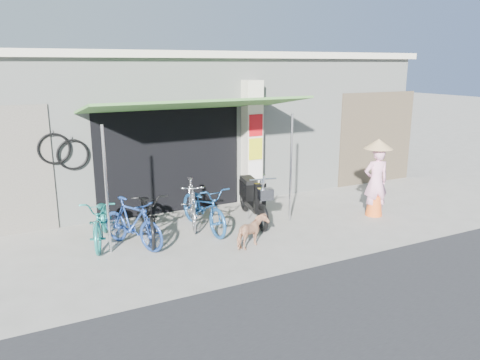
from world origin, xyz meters
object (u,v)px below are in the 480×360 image
bike_teal (102,220)px  bike_silver (192,203)px  bike_black (148,214)px  nun (376,178)px  bike_navy (204,207)px  street_dog (252,232)px  moped (253,198)px  bike_blue (133,223)px

bike_teal → bike_silver: bearing=21.7°
bike_black → nun: nun is taller
bike_teal → bike_navy: 2.05m
bike_black → nun: size_ratio=1.09×
bike_teal → nun: bearing=6.3°
street_dog → nun: (3.41, 0.44, 0.57)m
bike_silver → street_dog: 1.78m
moped → bike_teal: bearing=-170.0°
moped → bike_silver: bearing=-179.9°
bike_navy → bike_silver: bearing=103.8°
bike_blue → bike_silver: (1.43, 0.63, 0.03)m
bike_silver → bike_navy: bearing=-54.2°
bike_blue → bike_black: 0.49m
bike_teal → moped: moped is taller
bike_teal → bike_blue: size_ratio=1.14×
bike_blue → bike_black: (0.38, 0.31, 0.03)m
bike_blue → bike_navy: size_ratio=0.85×
bike_blue → bike_teal: bearing=109.0°
bike_navy → moped: moped is taller
bike_teal → street_dog: bearing=-14.8°
bike_teal → bike_black: (0.87, -0.15, 0.04)m
bike_black → moped: size_ratio=0.98×
bike_black → bike_navy: bearing=7.3°
bike_navy → moped: 1.20m
bike_silver → street_dog: bike_silver is taller
bike_silver → nun: (3.96, -1.24, 0.37)m
bike_teal → bike_black: bearing=6.9°
bike_navy → bike_black: bearing=172.9°
moped → nun: (2.64, -0.96, 0.36)m
bike_black → moped: bearing=10.4°
bike_blue → bike_silver: bike_silver is taller
bike_teal → bike_silver: 1.92m
bike_navy → moped: bearing=-0.8°
bike_blue → nun: (5.39, -0.61, 0.40)m
bike_navy → bike_blue: bearing=-175.3°
street_dog → moped: bearing=-55.0°
bike_navy → nun: size_ratio=1.05×
bike_teal → nun: (5.87, -1.07, 0.40)m
bike_black → street_dog: bike_black is taller
street_dog → moped: size_ratio=0.37×
bike_silver → bike_blue: bearing=-139.4°
bike_navy → street_dog: (0.43, -1.31, -0.18)m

